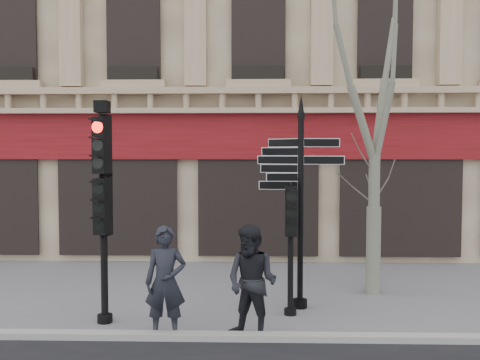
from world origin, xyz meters
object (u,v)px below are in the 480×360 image
(fingerpost, at_px, (301,165))
(pedestrian_b, at_px, (252,282))
(traffic_signal_secondary, at_px, (291,225))
(pedestrian_a, at_px, (166,282))
(traffic_signal_main, at_px, (103,184))
(plane_tree, at_px, (376,54))

(fingerpost, height_order, pedestrian_b, fingerpost)
(traffic_signal_secondary, xyz_separation_m, pedestrian_b, (-0.74, -1.34, -0.78))
(traffic_signal_secondary, relative_size, pedestrian_a, 1.31)
(traffic_signal_main, height_order, pedestrian_b, traffic_signal_main)
(plane_tree, distance_m, pedestrian_b, 5.87)
(plane_tree, height_order, pedestrian_a, plane_tree)
(traffic_signal_main, height_order, pedestrian_a, traffic_signal_main)
(traffic_signal_main, xyz_separation_m, pedestrian_a, (1.26, -0.77, -1.62))
(plane_tree, bearing_deg, fingerpost, -146.70)
(traffic_signal_main, distance_m, pedestrian_a, 2.20)
(fingerpost, distance_m, traffic_signal_main, 3.85)
(traffic_signal_main, distance_m, plane_tree, 6.42)
(traffic_signal_main, height_order, plane_tree, plane_tree)
(fingerpost, distance_m, plane_tree, 3.15)
(traffic_signal_main, bearing_deg, pedestrian_b, -5.00)
(pedestrian_a, height_order, pedestrian_b, pedestrian_b)
(traffic_signal_main, distance_m, pedestrian_b, 3.26)
(pedestrian_b, bearing_deg, traffic_signal_main, -168.05)
(fingerpost, bearing_deg, pedestrian_b, -101.37)
(fingerpost, distance_m, pedestrian_a, 3.60)
(fingerpost, bearing_deg, pedestrian_a, -126.62)
(traffic_signal_secondary, height_order, pedestrian_a, traffic_signal_secondary)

